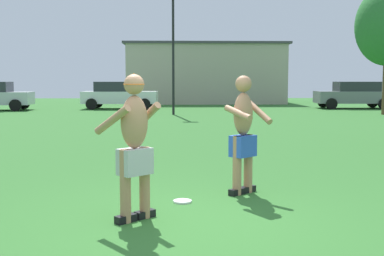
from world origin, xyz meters
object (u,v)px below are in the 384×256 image
(player_in_blue, at_px, (243,132))
(frisbee, at_px, (182,201))
(player_with_cap, at_px, (134,140))
(car_white_far_end, at_px, (119,95))
(car_gray_mid_lot, at_px, (354,94))
(lamp_post, at_px, (173,40))

(player_in_blue, relative_size, frisbee, 6.81)
(player_with_cap, xyz_separation_m, player_in_blue, (1.48, 1.33, -0.05))
(player_with_cap, relative_size, player_in_blue, 1.01)
(frisbee, distance_m, car_white_far_end, 22.38)
(player_in_blue, distance_m, car_gray_mid_lot, 23.56)
(car_white_far_end, bearing_deg, car_gray_mid_lot, -0.25)
(car_gray_mid_lot, relative_size, lamp_post, 0.74)
(player_in_blue, relative_size, lamp_post, 0.30)
(player_in_blue, height_order, car_gray_mid_lot, player_in_blue)
(player_in_blue, bearing_deg, car_white_far_end, 101.31)
(player_with_cap, relative_size, lamp_post, 0.30)
(player_in_blue, distance_m, lamp_post, 16.92)
(lamp_post, bearing_deg, player_with_cap, -91.10)
(player_in_blue, xyz_separation_m, car_white_far_end, (-4.32, 21.61, -0.10))
(car_white_far_end, bearing_deg, player_with_cap, -82.93)
(frisbee, relative_size, car_white_far_end, 0.06)
(player_in_blue, xyz_separation_m, car_gray_mid_lot, (9.51, 21.55, -0.10))
(player_in_blue, relative_size, car_gray_mid_lot, 0.40)
(player_with_cap, bearing_deg, player_in_blue, 41.97)
(car_white_far_end, bearing_deg, player_in_blue, -78.69)
(player_with_cap, distance_m, lamp_post, 18.19)
(player_in_blue, bearing_deg, frisbee, -151.52)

